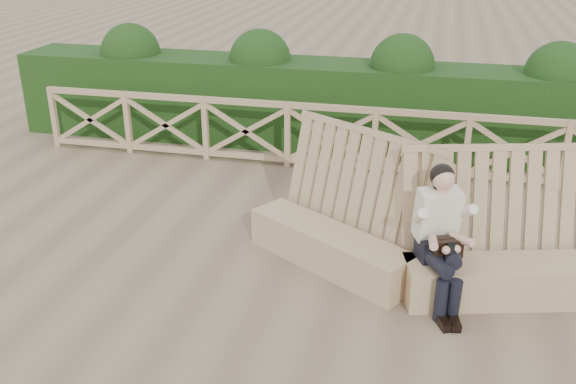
# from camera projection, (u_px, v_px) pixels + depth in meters

# --- Properties ---
(ground) EXTENTS (60.00, 60.00, 0.00)m
(ground) POSITION_uv_depth(u_px,v_px,m) (277.00, 276.00, 7.48)
(ground) COLOR brown
(ground) RESTS_ON ground
(bench) EXTENTS (4.14, 1.81, 1.60)m
(bench) POSITION_uv_depth(u_px,v_px,m) (416.00, 247.00, 7.27)
(bench) COLOR #937B54
(bench) RESTS_ON ground
(woman) EXTENTS (0.63, 1.00, 1.54)m
(woman) POSITION_uv_depth(u_px,v_px,m) (441.00, 233.00, 6.71)
(woman) COLOR black
(woman) RESTS_ON ground
(guardrail) EXTENTS (10.10, 0.09, 1.10)m
(guardrail) POSITION_uv_depth(u_px,v_px,m) (330.00, 137.00, 10.38)
(guardrail) COLOR #957457
(guardrail) RESTS_ON ground
(hedge) EXTENTS (12.00, 1.20, 1.50)m
(hedge) POSITION_uv_depth(u_px,v_px,m) (342.00, 106.00, 11.38)
(hedge) COLOR black
(hedge) RESTS_ON ground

